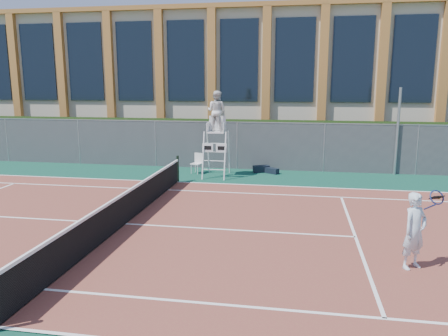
% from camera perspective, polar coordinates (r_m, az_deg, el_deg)
% --- Properties ---
extents(ground, '(120.00, 120.00, 0.00)m').
position_cam_1_polar(ground, '(12.96, -12.78, -7.25)').
color(ground, '#233814').
extents(apron, '(36.00, 20.00, 0.01)m').
position_cam_1_polar(apron, '(13.85, -11.20, -5.98)').
color(apron, '#0D3B2D').
rests_on(apron, ground).
extents(tennis_court, '(23.77, 10.97, 0.02)m').
position_cam_1_polar(tennis_court, '(12.96, -12.79, -7.17)').
color(tennis_court, brown).
rests_on(tennis_court, apron).
extents(tennis_net, '(0.10, 11.30, 1.10)m').
position_cam_1_polar(tennis_net, '(12.81, -12.88, -4.97)').
color(tennis_net, black).
rests_on(tennis_net, ground).
extents(fence, '(40.00, 0.06, 2.20)m').
position_cam_1_polar(fence, '(20.92, -3.72, 3.02)').
color(fence, '#595E60').
rests_on(fence, ground).
extents(hedge, '(40.00, 1.40, 2.20)m').
position_cam_1_polar(hedge, '(22.07, -2.99, 3.45)').
color(hedge, black).
rests_on(hedge, ground).
extents(building, '(45.00, 10.60, 8.22)m').
position_cam_1_polar(building, '(29.69, 0.39, 11.30)').
color(building, beige).
rests_on(building, ground).
extents(steel_pole, '(0.12, 0.12, 3.83)m').
position_cam_1_polar(steel_pole, '(20.60, 21.71, 4.42)').
color(steel_pole, '#9EA0A5').
rests_on(steel_pole, ground).
extents(umpire_chair, '(1.04, 1.60, 3.73)m').
position_cam_1_polar(umpire_chair, '(18.76, -0.99, 7.13)').
color(umpire_chair, white).
rests_on(umpire_chair, ground).
extents(plastic_chair, '(0.54, 0.54, 0.91)m').
position_cam_1_polar(plastic_chair, '(19.65, -3.48, 0.86)').
color(plastic_chair, silver).
rests_on(plastic_chair, apron).
extents(sports_bag_near, '(0.78, 0.57, 0.31)m').
position_cam_1_polar(sports_bag_near, '(19.93, 4.89, -0.12)').
color(sports_bag_near, black).
rests_on(sports_bag_near, apron).
extents(sports_bag_far, '(0.67, 0.55, 0.25)m').
position_cam_1_polar(sports_bag_far, '(19.72, 6.28, -0.36)').
color(sports_bag_far, black).
rests_on(sports_bag_far, apron).
extents(tennis_player, '(1.01, 0.79, 1.71)m').
position_cam_1_polar(tennis_player, '(10.35, 23.65, -7.50)').
color(tennis_player, silver).
rests_on(tennis_player, tennis_court).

